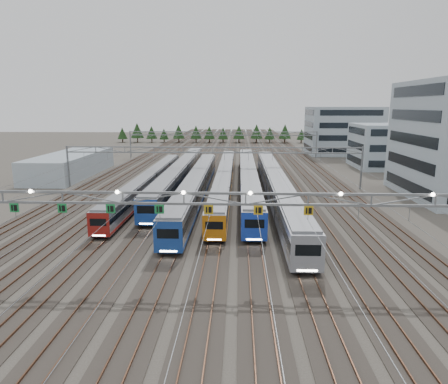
{
  "coord_description": "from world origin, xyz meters",
  "views": [
    {
      "loc": [
        4.97,
        -35.01,
        15.56
      ],
      "look_at": [
        2.87,
        20.27,
        3.5
      ],
      "focal_mm": 32.0,
      "sensor_mm": 36.0,
      "label": 1
    }
  ],
  "objects_px": {
    "train_b": "(180,173)",
    "train_f": "(276,185)",
    "gantry_near": "(183,201)",
    "gantry_far": "(223,137)",
    "train_d": "(224,179)",
    "depot_bldg_mid": "(383,146)",
    "train_e": "(248,177)",
    "depot_bldg_north": "(343,131)",
    "train_a": "(150,182)",
    "train_c": "(196,185)",
    "west_shed": "(71,164)",
    "gantry_mid": "(213,155)"
  },
  "relations": [
    {
      "from": "gantry_near",
      "to": "depot_bldg_north",
      "type": "relative_size",
      "value": 2.56
    },
    {
      "from": "train_a",
      "to": "gantry_far",
      "type": "relative_size",
      "value": 0.96
    },
    {
      "from": "train_c",
      "to": "gantry_near",
      "type": "xyz_separation_m",
      "value": [
        2.2,
        -31.48,
        4.83
      ]
    },
    {
      "from": "train_f",
      "to": "gantry_near",
      "type": "distance_m",
      "value": 33.94
    },
    {
      "from": "depot_bldg_north",
      "to": "train_e",
      "type": "bearing_deg",
      "value": -118.97
    },
    {
      "from": "train_e",
      "to": "depot_bldg_north",
      "type": "distance_m",
      "value": 65.67
    },
    {
      "from": "gantry_mid",
      "to": "train_c",
      "type": "bearing_deg",
      "value": -104.6
    },
    {
      "from": "depot_bldg_north",
      "to": "depot_bldg_mid",
      "type": "bearing_deg",
      "value": -84.04
    },
    {
      "from": "train_f",
      "to": "west_shed",
      "type": "relative_size",
      "value": 2.16
    },
    {
      "from": "train_c",
      "to": "train_a",
      "type": "bearing_deg",
      "value": 154.32
    },
    {
      "from": "train_d",
      "to": "depot_bldg_mid",
      "type": "distance_m",
      "value": 48.73
    },
    {
      "from": "gantry_near",
      "to": "gantry_far",
      "type": "height_order",
      "value": "gantry_near"
    },
    {
      "from": "train_b",
      "to": "train_f",
      "type": "bearing_deg",
      "value": -33.17
    },
    {
      "from": "train_f",
      "to": "gantry_near",
      "type": "bearing_deg",
      "value": -109.64
    },
    {
      "from": "depot_bldg_mid",
      "to": "west_shed",
      "type": "xyz_separation_m",
      "value": [
        -74.53,
        -14.43,
        -3.03
      ]
    },
    {
      "from": "train_b",
      "to": "depot_bldg_north",
      "type": "bearing_deg",
      "value": 49.68
    },
    {
      "from": "train_a",
      "to": "gantry_mid",
      "type": "height_order",
      "value": "gantry_mid"
    },
    {
      "from": "train_c",
      "to": "train_e",
      "type": "bearing_deg",
      "value": 41.37
    },
    {
      "from": "train_f",
      "to": "gantry_far",
      "type": "height_order",
      "value": "gantry_far"
    },
    {
      "from": "train_c",
      "to": "west_shed",
      "type": "height_order",
      "value": "west_shed"
    },
    {
      "from": "west_shed",
      "to": "train_f",
      "type": "bearing_deg",
      "value": -26.0
    },
    {
      "from": "train_a",
      "to": "train_f",
      "type": "bearing_deg",
      "value": -10.48
    },
    {
      "from": "train_d",
      "to": "train_a",
      "type": "bearing_deg",
      "value": -166.8
    },
    {
      "from": "train_c",
      "to": "west_shed",
      "type": "bearing_deg",
      "value": 144.75
    },
    {
      "from": "train_e",
      "to": "depot_bldg_north",
      "type": "bearing_deg",
      "value": 61.03
    },
    {
      "from": "train_a",
      "to": "gantry_far",
      "type": "bearing_deg",
      "value": 77.15
    },
    {
      "from": "west_shed",
      "to": "train_d",
      "type": "bearing_deg",
      "value": -22.01
    },
    {
      "from": "train_c",
      "to": "gantry_far",
      "type": "bearing_deg",
      "value": 87.6
    },
    {
      "from": "train_c",
      "to": "west_shed",
      "type": "xyz_separation_m",
      "value": [
        -30.8,
        21.77,
        0.19
      ]
    },
    {
      "from": "gantry_mid",
      "to": "gantry_far",
      "type": "distance_m",
      "value": 45.0
    },
    {
      "from": "gantry_near",
      "to": "gantry_far",
      "type": "relative_size",
      "value": 1.0
    },
    {
      "from": "train_d",
      "to": "train_e",
      "type": "relative_size",
      "value": 0.99
    },
    {
      "from": "train_c",
      "to": "train_f",
      "type": "xyz_separation_m",
      "value": [
        13.5,
        0.17,
        0.06
      ]
    },
    {
      "from": "train_e",
      "to": "train_f",
      "type": "distance_m",
      "value": 8.97
    },
    {
      "from": "train_a",
      "to": "gantry_far",
      "type": "xyz_separation_m",
      "value": [
        11.25,
        49.31,
        4.44
      ]
    },
    {
      "from": "train_d",
      "to": "gantry_far",
      "type": "height_order",
      "value": "gantry_far"
    },
    {
      "from": "gantry_mid",
      "to": "train_b",
      "type": "bearing_deg",
      "value": 153.96
    },
    {
      "from": "depot_bldg_mid",
      "to": "west_shed",
      "type": "bearing_deg",
      "value": -169.04
    },
    {
      "from": "gantry_far",
      "to": "gantry_mid",
      "type": "bearing_deg",
      "value": -90.0
    },
    {
      "from": "gantry_near",
      "to": "west_shed",
      "type": "bearing_deg",
      "value": 121.79
    },
    {
      "from": "train_c",
      "to": "depot_bldg_north",
      "type": "height_order",
      "value": "depot_bldg_north"
    },
    {
      "from": "depot_bldg_north",
      "to": "west_shed",
      "type": "xyz_separation_m",
      "value": [
        -71.5,
        -43.42,
        -5.08
      ]
    },
    {
      "from": "train_e",
      "to": "depot_bldg_mid",
      "type": "distance_m",
      "value": 44.9
    },
    {
      "from": "depot_bldg_mid",
      "to": "train_d",
      "type": "bearing_deg",
      "value": -143.8
    },
    {
      "from": "train_c",
      "to": "gantry_near",
      "type": "distance_m",
      "value": 31.93
    },
    {
      "from": "gantry_near",
      "to": "west_shed",
      "type": "xyz_separation_m",
      "value": [
        -33.0,
        53.25,
        -4.64
      ]
    },
    {
      "from": "train_a",
      "to": "train_c",
      "type": "height_order",
      "value": "train_c"
    },
    {
      "from": "train_b",
      "to": "gantry_mid",
      "type": "bearing_deg",
      "value": -26.04
    },
    {
      "from": "train_c",
      "to": "depot_bldg_mid",
      "type": "bearing_deg",
      "value": 39.62
    },
    {
      "from": "train_d",
      "to": "gantry_near",
      "type": "distance_m",
      "value": 39.37
    }
  ]
}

